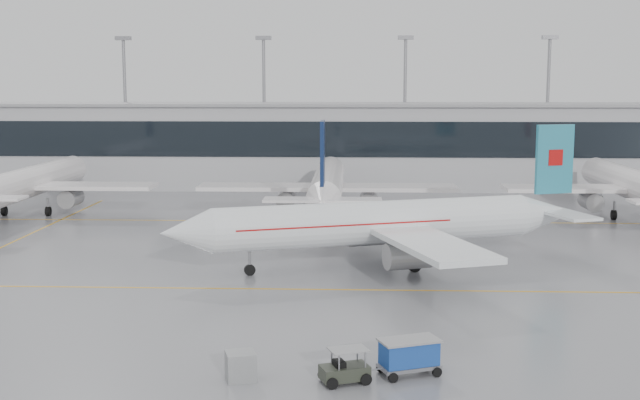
{
  "coord_description": "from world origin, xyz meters",
  "views": [
    {
      "loc": [
        2.78,
        -57.97,
        15.07
      ],
      "look_at": [
        0.0,
        12.0,
        5.0
      ],
      "focal_mm": 45.0,
      "sensor_mm": 36.0,
      "label": 1
    }
  ],
  "objects_px": {
    "baggage_cart": "(409,354)",
    "gse_unit": "(241,366)",
    "air_canada_jet": "(389,223)",
    "baggage_tug": "(345,371)"
  },
  "relations": [
    {
      "from": "baggage_cart",
      "to": "gse_unit",
      "type": "bearing_deg",
      "value": 166.21
    },
    {
      "from": "air_canada_jet",
      "to": "gse_unit",
      "type": "distance_m",
      "value": 28.19
    },
    {
      "from": "air_canada_jet",
      "to": "gse_unit",
      "type": "relative_size",
      "value": 24.4
    },
    {
      "from": "baggage_cart",
      "to": "gse_unit",
      "type": "distance_m",
      "value": 8.79
    },
    {
      "from": "baggage_cart",
      "to": "gse_unit",
      "type": "relative_size",
      "value": 2.37
    },
    {
      "from": "gse_unit",
      "to": "baggage_cart",
      "type": "bearing_deg",
      "value": -9.47
    },
    {
      "from": "air_canada_jet",
      "to": "baggage_tug",
      "type": "relative_size",
      "value": 9.8
    },
    {
      "from": "baggage_tug",
      "to": "air_canada_jet",
      "type": "bearing_deg",
      "value": 61.71
    },
    {
      "from": "baggage_tug",
      "to": "gse_unit",
      "type": "distance_m",
      "value": 5.36
    },
    {
      "from": "air_canada_jet",
      "to": "baggage_cart",
      "type": "height_order",
      "value": "air_canada_jet"
    }
  ]
}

